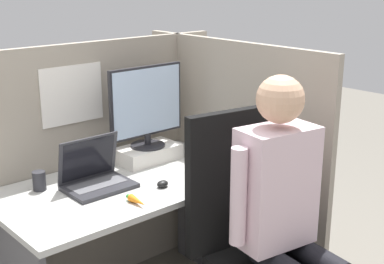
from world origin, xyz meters
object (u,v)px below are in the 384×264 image
(person, at_px, (288,207))
(laptop, at_px, (96,178))
(carrot_toy, at_px, (137,201))
(pen_cup, at_px, (39,181))
(monitor, at_px, (147,105))
(stapler, at_px, (222,157))
(office_chair, at_px, (251,237))
(paper_box, at_px, (148,153))

(person, bearing_deg, laptop, 117.74)
(carrot_toy, relative_size, pen_cup, 1.45)
(laptop, height_order, pen_cup, laptop)
(monitor, relative_size, carrot_toy, 3.41)
(laptop, relative_size, stapler, 2.20)
(carrot_toy, xyz_separation_m, office_chair, (0.39, -0.36, -0.17))
(office_chair, relative_size, pen_cup, 12.34)
(laptop, bearing_deg, pen_cup, 146.00)
(paper_box, distance_m, stapler, 0.42)
(monitor, bearing_deg, paper_box, -90.00)
(person, xyz_separation_m, pen_cup, (-0.67, 0.99, -0.00))
(carrot_toy, bearing_deg, monitor, 48.44)
(paper_box, distance_m, pen_cup, 0.65)
(stapler, bearing_deg, paper_box, 137.96)
(pen_cup, bearing_deg, carrot_toy, -61.12)
(monitor, height_order, pen_cup, monitor)
(stapler, xyz_separation_m, carrot_toy, (-0.71, -0.17, -0.00))
(office_chair, bearing_deg, carrot_toy, 137.29)
(carrot_toy, bearing_deg, stapler, 13.42)
(monitor, xyz_separation_m, pen_cup, (-0.65, 0.01, -0.27))
(stapler, distance_m, carrot_toy, 0.73)
(stapler, distance_m, person, 0.76)
(monitor, xyz_separation_m, office_chair, (-0.02, -0.81, -0.48))
(monitor, xyz_separation_m, laptop, (-0.43, -0.15, -0.27))
(stapler, xyz_separation_m, person, (-0.30, -0.70, 0.02))
(monitor, relative_size, stapler, 3.19)
(paper_box, distance_m, monitor, 0.28)
(laptop, distance_m, stapler, 0.75)
(paper_box, distance_m, person, 0.98)
(laptop, xyz_separation_m, pen_cup, (-0.23, 0.15, -0.00))
(carrot_toy, height_order, pen_cup, pen_cup)
(stapler, bearing_deg, office_chair, -121.91)
(paper_box, xyz_separation_m, pen_cup, (-0.65, 0.01, 0.01))
(paper_box, height_order, carrot_toy, paper_box)
(monitor, xyz_separation_m, person, (0.01, -0.99, -0.27))
(laptop, bearing_deg, carrot_toy, -84.84)
(person, height_order, pen_cup, person)
(paper_box, relative_size, laptop, 1.08)
(office_chair, relative_size, person, 0.86)
(stapler, xyz_separation_m, office_chair, (-0.33, -0.53, -0.18))
(stapler, bearing_deg, laptop, 169.53)
(pen_cup, bearing_deg, stapler, -16.65)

